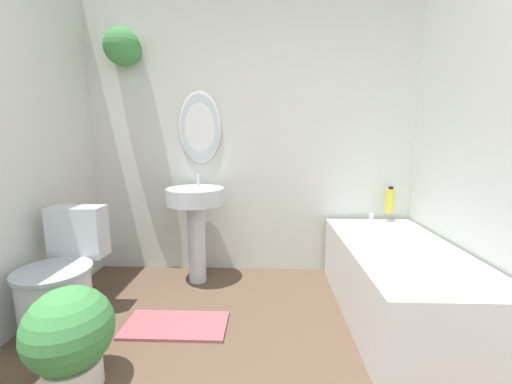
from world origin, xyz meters
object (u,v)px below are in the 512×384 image
at_px(toilet, 62,286).
at_px(potted_plant, 70,335).
at_px(shampoo_bottle, 390,200).
at_px(pedestal_sink, 196,212).
at_px(bathtub, 399,280).

bearing_deg(toilet, potted_plant, -53.35).
bearing_deg(shampoo_bottle, pedestal_sink, -174.45).
height_order(pedestal_sink, shampoo_bottle, pedestal_sink).
bearing_deg(potted_plant, shampoo_bottle, 34.07).
bearing_deg(potted_plant, bathtub, 20.66).
relative_size(pedestal_sink, bathtub, 0.63).
bearing_deg(shampoo_bottle, toilet, -159.41).
relative_size(pedestal_sink, shampoo_bottle, 3.99).
relative_size(toilet, shampoo_bottle, 3.33).
bearing_deg(toilet, bathtub, 5.84).
xyz_separation_m(pedestal_sink, potted_plant, (-0.35, -1.20, -0.33)).
bearing_deg(bathtub, toilet, -174.16).
xyz_separation_m(toilet, shampoo_bottle, (2.36, 0.89, 0.39)).
height_order(toilet, shampoo_bottle, shampoo_bottle).
xyz_separation_m(bathtub, potted_plant, (-1.85, -0.70, 0.02)).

